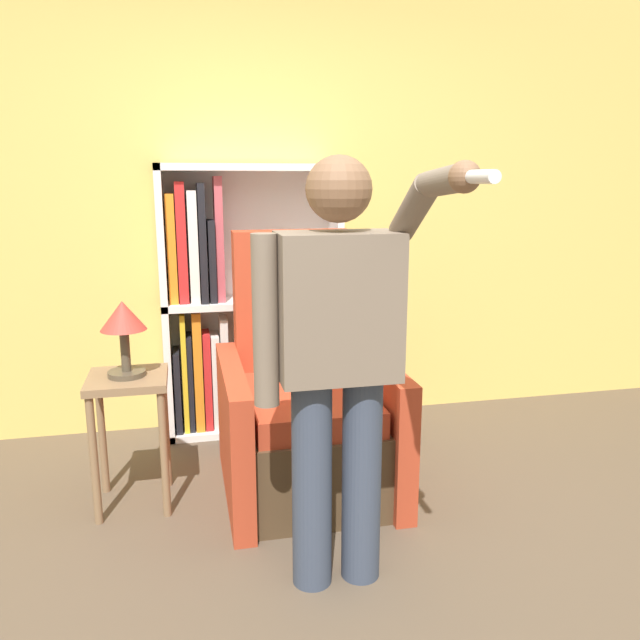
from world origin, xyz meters
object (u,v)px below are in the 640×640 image
side_table (129,406)px  table_lamp (123,324)px  armchair (304,412)px  person_standing (338,352)px  bookcase (230,306)px

side_table → table_lamp: 0.39m
table_lamp → armchair: bearing=3.4°
armchair → person_standing: (-0.03, -0.83, 0.55)m
armchair → side_table: armchair is taller
person_standing → bookcase: bearing=99.5°
bookcase → table_lamp: 0.98m
bookcase → person_standing: (0.27, -1.59, 0.14)m
armchair → bookcase: bearing=111.5°
bookcase → armchair: size_ratio=1.27×
armchair → side_table: size_ratio=1.97×
armchair → side_table: bearing=-176.6°
table_lamp → side_table: bearing=0.0°
bookcase → armchair: bookcase is taller
bookcase → person_standing: 1.62m
armchair → table_lamp: 0.98m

